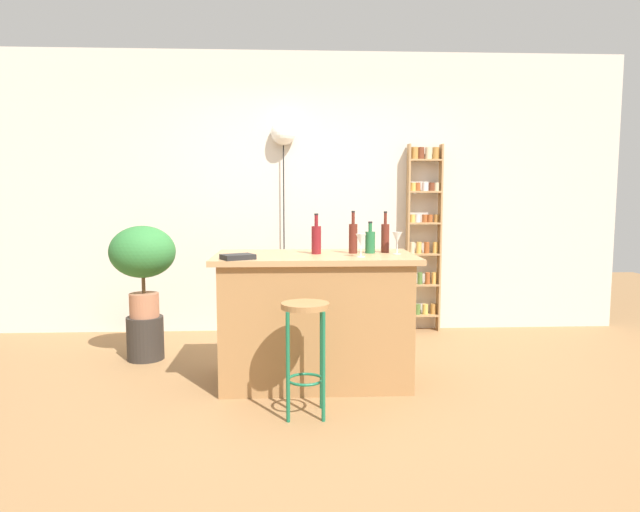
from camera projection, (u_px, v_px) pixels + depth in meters
ground at (317, 394)px, 3.94m from camera, size 12.00×12.00×0.00m
back_wall at (308, 194)px, 5.73m from camera, size 6.40×0.10×2.80m
kitchen_counter at (315, 317)px, 4.19m from camera, size 1.47×0.82×0.95m
bar_stool at (305, 334)px, 3.51m from camera, size 0.30×0.30×0.72m
spice_shelf at (424, 233)px, 5.70m from camera, size 0.35×0.12×1.89m
plant_stool at (145, 338)px, 4.76m from camera, size 0.31×0.31×0.36m
potted_plant at (143, 257)px, 4.68m from camera, size 0.54×0.49×0.77m
bottle_vinegar at (353, 237)px, 4.20m from camera, size 0.06×0.06×0.32m
bottle_wine_red at (316, 239)px, 4.16m from camera, size 0.07×0.07×0.30m
bottle_spirits_clear at (370, 241)px, 4.21m from camera, size 0.07×0.07×0.24m
bottle_soda_blue at (385, 237)px, 4.26m from camera, size 0.06×0.06×0.31m
wine_glass_left at (397, 238)px, 4.15m from camera, size 0.07×0.07×0.16m
wine_glass_center at (361, 240)px, 3.95m from camera, size 0.07×0.07×0.16m
cookbook at (238, 257)px, 3.81m from camera, size 0.26×0.23×0.03m
pendant_globe_light at (283, 135)px, 5.54m from camera, size 0.25×0.25×2.12m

